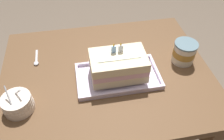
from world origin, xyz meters
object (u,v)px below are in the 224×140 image
object	(u,v)px
foil_tray	(118,77)
ice_cream_tub	(184,52)
bowl_stack	(18,104)
birthday_cake	(118,65)
serving_spoon_near_tray	(36,61)

from	to	relation	value
foil_tray	ice_cream_tub	xyz separation A→B (m)	(0.33, 0.06, 0.05)
bowl_stack	ice_cream_tub	xyz separation A→B (m)	(0.76, 0.15, 0.02)
bowl_stack	ice_cream_tub	distance (m)	0.77
birthday_cake	bowl_stack	xyz separation A→B (m)	(-0.42, -0.09, -0.05)
ice_cream_tub	foil_tray	bearing A→B (deg)	-170.46
foil_tray	bowl_stack	xyz separation A→B (m)	(-0.42, -0.09, 0.03)
birthday_cake	serving_spoon_near_tray	world-z (taller)	birthday_cake
birthday_cake	ice_cream_tub	bearing A→B (deg)	9.53
ice_cream_tub	serving_spoon_near_tray	xyz separation A→B (m)	(-0.70, 0.12, -0.05)
ice_cream_tub	serving_spoon_near_tray	world-z (taller)	ice_cream_tub
foil_tray	birthday_cake	world-z (taller)	birthday_cake
foil_tray	bowl_stack	distance (m)	0.43
foil_tray	bowl_stack	world-z (taller)	bowl_stack
serving_spoon_near_tray	birthday_cake	bearing A→B (deg)	-25.33
ice_cream_tub	bowl_stack	bearing A→B (deg)	-168.72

